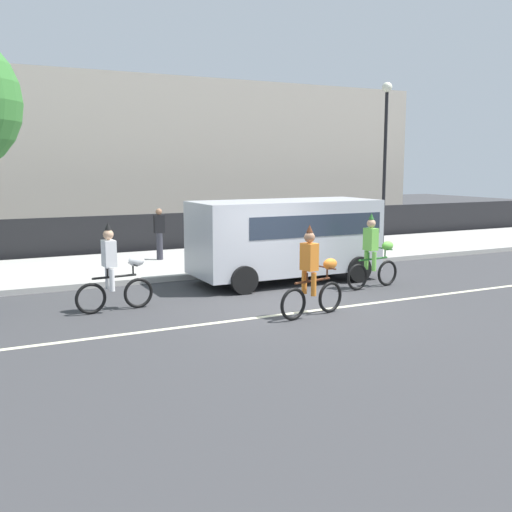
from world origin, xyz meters
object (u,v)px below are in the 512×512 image
Objects in this scene: parade_cyclist_lime at (374,255)px; street_lamp_post at (385,140)px; parade_cyclist_zebra at (115,272)px; parked_van_silver at (288,234)px; pedestrian_onlooker at (159,232)px; parade_cyclist_orange at (313,276)px.

street_lamp_post is at bearing 49.80° from parade_cyclist_lime.
parade_cyclist_zebra is 12.36m from street_lamp_post.
parked_van_silver reaches higher than parade_cyclist_zebra.
parade_cyclist_lime reaches higher than pedestrian_onlooker.
parade_cyclist_lime is at bearing 31.61° from parade_cyclist_orange.
pedestrian_onlooker is at bearing 96.02° from parade_cyclist_orange.
parade_cyclist_lime is at bearing -4.25° from parade_cyclist_zebra.
street_lamp_post reaches higher than pedestrian_onlooker.
parade_cyclist_zebra is at bearing 147.25° from parade_cyclist_orange.
parked_van_silver reaches higher than parade_cyclist_orange.
parade_cyclist_lime is at bearing -130.20° from street_lamp_post.
pedestrian_onlooker is at bearing 63.81° from parade_cyclist_zebra.
parked_van_silver is at bearing 129.93° from parade_cyclist_lime.
street_lamp_post is (4.48, 5.30, 3.15)m from parade_cyclist_lime.
parade_cyclist_lime is 2.38m from parked_van_silver.
parade_cyclist_zebra is 1.00× the size of parade_cyclist_lime.
parade_cyclist_lime is 0.38× the size of parked_van_silver.
street_lamp_post reaches higher than parked_van_silver.
parade_cyclist_zebra is 5.15m from parked_van_silver.
parade_cyclist_orange is 3.89m from parked_van_silver.
parked_van_silver is (1.42, 3.59, 0.44)m from parade_cyclist_orange.
parked_van_silver reaches higher than parade_cyclist_lime.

